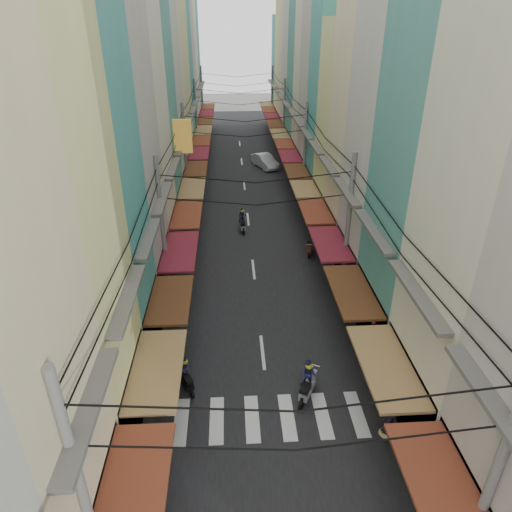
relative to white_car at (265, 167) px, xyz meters
name	(u,v)px	position (x,y,z in m)	size (l,w,h in m)	color
ground	(260,327)	(-2.37, -27.75, 0.00)	(160.00, 160.00, 0.00)	slate
road	(245,193)	(-2.37, -7.75, 0.01)	(10.00, 80.00, 0.02)	black
sidewalk_left	(172,194)	(-8.87, -7.75, 0.03)	(3.00, 80.00, 0.06)	gray
sidewalk_right	(317,191)	(4.13, -7.75, 0.03)	(3.00, 80.00, 0.06)	gray
crosswalk	(270,417)	(-2.37, -33.75, 0.03)	(7.55, 2.40, 0.01)	silver
building_row_left	(136,84)	(-10.29, -11.19, 9.78)	(7.80, 67.67, 23.70)	#BAB6AA
building_row_right	(352,88)	(5.54, -11.30, 9.41)	(7.80, 68.98, 22.59)	teal
utility_poles	(247,132)	(-2.37, -12.74, 6.59)	(10.20, 66.13, 8.20)	slate
white_car	(265,167)	(0.00, 0.00, 0.00)	(4.86, 1.91, 1.72)	#BCBDC1
bicycle	(408,337)	(4.93, -28.99, 0.00)	(0.54, 1.45, 0.99)	black
moving_scooters	(259,300)	(-2.31, -26.03, 0.54)	(7.58, 18.71, 1.91)	black
parked_scooters	(376,365)	(2.53, -31.51, 0.48)	(12.61, 15.67, 1.01)	black
pedestrians	(177,302)	(-6.63, -26.76, 1.01)	(10.85, 22.28, 2.11)	black
market_umbrella	(473,412)	(4.57, -35.64, 1.92)	(2.07, 2.07, 2.18)	#B2B2B7
traffic_sign	(372,328)	(2.41, -30.71, 1.94)	(0.10, 0.59, 2.70)	slate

